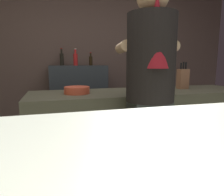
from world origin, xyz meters
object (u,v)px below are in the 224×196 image
knife_block (183,78)px  bottle_olive_oil (91,60)px  mixing_bowl (77,90)px  bottle_vinegar (76,59)px  bartender (150,89)px  bottle_soy (62,59)px  chefs_knife (158,91)px

knife_block → bottle_olive_oil: bearing=119.5°
mixing_bowl → bottle_vinegar: bearing=84.1°
bartender → knife_block: bearing=-40.9°
bartender → mixing_bowl: (-0.47, 0.45, -0.05)m
mixing_bowl → bottle_olive_oil: bearing=74.8°
bottle_olive_oil → mixing_bowl: bearing=-105.2°
bottle_olive_oil → bottle_soy: bearing=168.2°
bottle_soy → knife_block: bearing=-50.1°
bartender → mixing_bowl: bearing=55.6°
bottle_olive_oil → bottle_soy: size_ratio=0.77×
bartender → bottle_vinegar: bartender is taller
chefs_knife → bottle_soy: bottle_soy is taller
mixing_bowl → bottle_soy: 1.45m
bottle_vinegar → bottle_soy: bottle_soy is taller
bartender → chefs_knife: 0.50m
mixing_bowl → bottle_olive_oil: 1.41m
knife_block → chefs_knife: bearing=-162.9°
chefs_knife → bottle_olive_oil: bottle_olive_oil is taller
chefs_knife → bottle_vinegar: 1.47m
bartender → bottle_olive_oil: bartender is taller
knife_block → bottle_olive_oil: size_ratio=1.40×
knife_block → bottle_olive_oil: 1.48m
bartender → chefs_knife: (0.28, 0.41, -0.07)m
chefs_knife → knife_block: bearing=0.7°
mixing_bowl → chefs_knife: (0.75, -0.04, -0.03)m
mixing_bowl → bottle_vinegar: 1.29m
bartender → bottle_soy: 1.96m
bartender → mixing_bowl: 0.65m
bartender → bottle_vinegar: bearing=20.9°
knife_block → bottle_vinegar: (-0.95, 1.19, 0.21)m
bottle_vinegar → mixing_bowl: bearing=-95.9°
knife_block → mixing_bowl: bearing=-176.9°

